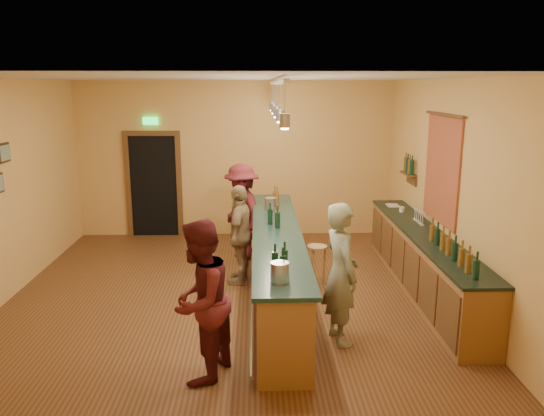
{
  "coord_description": "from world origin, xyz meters",
  "views": [
    {
      "loc": [
        0.42,
        -7.43,
        3.1
      ],
      "look_at": [
        0.66,
        0.2,
        1.33
      ],
      "focal_mm": 35.0,
      "sensor_mm": 36.0,
      "label": 1
    }
  ],
  "objects_px": {
    "tasting_bar": "(276,259)",
    "bartender": "(341,273)",
    "customer_c": "(242,212)",
    "customer_b": "(240,234)",
    "bar_stool": "(317,255)",
    "customer_a": "(200,301)",
    "back_counter": "(423,261)"
  },
  "relations": [
    {
      "from": "tasting_bar",
      "to": "bartender",
      "type": "bearing_deg",
      "value": -62.59
    },
    {
      "from": "bartender",
      "to": "customer_c",
      "type": "relative_size",
      "value": 1.01
    },
    {
      "from": "customer_b",
      "to": "bar_stool",
      "type": "bearing_deg",
      "value": 95.12
    },
    {
      "from": "bartender",
      "to": "tasting_bar",
      "type": "bearing_deg",
      "value": 13.85
    },
    {
      "from": "customer_a",
      "to": "tasting_bar",
      "type": "bearing_deg",
      "value": 178.91
    },
    {
      "from": "bartender",
      "to": "bar_stool",
      "type": "distance_m",
      "value": 1.93
    },
    {
      "from": "back_counter",
      "to": "bar_stool",
      "type": "relative_size",
      "value": 7.06
    },
    {
      "from": "back_counter",
      "to": "bartender",
      "type": "distance_m",
      "value": 2.23
    },
    {
      "from": "bartender",
      "to": "customer_b",
      "type": "distance_m",
      "value": 2.42
    },
    {
      "from": "tasting_bar",
      "to": "customer_c",
      "type": "xyz_separation_m",
      "value": [
        -0.55,
        1.86,
        0.27
      ]
    },
    {
      "from": "back_counter",
      "to": "tasting_bar",
      "type": "bearing_deg",
      "value": -175.4
    },
    {
      "from": "back_counter",
      "to": "bartender",
      "type": "relative_size",
      "value": 2.59
    },
    {
      "from": "customer_c",
      "to": "customer_b",
      "type": "bearing_deg",
      "value": -24.2
    },
    {
      "from": "tasting_bar",
      "to": "customer_b",
      "type": "height_order",
      "value": "customer_b"
    },
    {
      "from": "back_counter",
      "to": "customer_a",
      "type": "xyz_separation_m",
      "value": [
        -3.15,
        -2.38,
        0.39
      ]
    },
    {
      "from": "back_counter",
      "to": "customer_c",
      "type": "bearing_deg",
      "value": 149.13
    },
    {
      "from": "bartender",
      "to": "customer_c",
      "type": "bearing_deg",
      "value": 7.81
    },
    {
      "from": "tasting_bar",
      "to": "bar_stool",
      "type": "distance_m",
      "value": 0.83
    },
    {
      "from": "tasting_bar",
      "to": "bartender",
      "type": "distance_m",
      "value": 1.6
    },
    {
      "from": "back_counter",
      "to": "customer_a",
      "type": "relative_size",
      "value": 2.58
    },
    {
      "from": "back_counter",
      "to": "bartender",
      "type": "height_order",
      "value": "bartender"
    },
    {
      "from": "bar_stool",
      "to": "tasting_bar",
      "type": "bearing_deg",
      "value": -142.87
    },
    {
      "from": "bartender",
      "to": "customer_b",
      "type": "relative_size",
      "value": 1.1
    },
    {
      "from": "tasting_bar",
      "to": "customer_c",
      "type": "height_order",
      "value": "customer_c"
    },
    {
      "from": "tasting_bar",
      "to": "customer_b",
      "type": "relative_size",
      "value": 3.2
    },
    {
      "from": "customer_a",
      "to": "bar_stool",
      "type": "distance_m",
      "value": 3.14
    },
    {
      "from": "tasting_bar",
      "to": "customer_a",
      "type": "xyz_separation_m",
      "value": [
        -0.9,
        -2.2,
        0.27
      ]
    },
    {
      "from": "customer_c",
      "to": "bar_stool",
      "type": "bearing_deg",
      "value": 17.4
    },
    {
      "from": "back_counter",
      "to": "bartender",
      "type": "xyz_separation_m",
      "value": [
        -1.53,
        -1.58,
        0.39
      ]
    },
    {
      "from": "customer_a",
      "to": "bar_stool",
      "type": "height_order",
      "value": "customer_a"
    },
    {
      "from": "tasting_bar",
      "to": "customer_b",
      "type": "distance_m",
      "value": 0.88
    },
    {
      "from": "bartender",
      "to": "customer_c",
      "type": "xyz_separation_m",
      "value": [
        -1.27,
        3.25,
        -0.01
      ]
    }
  ]
}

